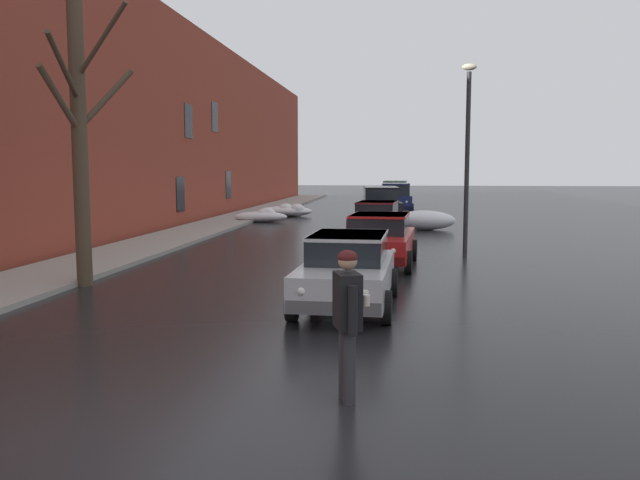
% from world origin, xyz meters
% --- Properties ---
extents(ground_plane, '(200.00, 200.00, 0.00)m').
position_xyz_m(ground_plane, '(0.00, 0.00, 0.00)').
color(ground_plane, black).
extents(left_sidewalk_slab, '(2.59, 80.00, 0.12)m').
position_xyz_m(left_sidewalk_slab, '(-5.84, 18.00, 0.06)').
color(left_sidewalk_slab, gray).
rests_on(left_sidewalk_slab, ground).
extents(brick_townhouse_facade, '(0.63, 80.00, 9.66)m').
position_xyz_m(brick_townhouse_facade, '(-7.63, 18.01, 4.83)').
color(brick_townhouse_facade, brown).
rests_on(brick_townhouse_facade, ground).
extents(snow_bank_near_corner_left, '(2.92, 1.34, 0.74)m').
position_xyz_m(snow_bank_near_corner_left, '(-3.55, 30.25, 0.31)').
color(snow_bank_near_corner_left, white).
rests_on(snow_bank_near_corner_left, ground).
extents(snow_bank_along_left_kerb, '(2.75, 1.31, 0.85)m').
position_xyz_m(snow_bank_along_left_kerb, '(3.77, 22.98, 0.42)').
color(snow_bank_along_left_kerb, white).
rests_on(snow_bank_along_left_kerb, ground).
extents(snow_bank_mid_block_left, '(2.71, 0.96, 0.74)m').
position_xyz_m(snow_bank_mid_block_left, '(-4.16, 26.31, 0.30)').
color(snow_bank_mid_block_left, white).
rests_on(snow_bank_mid_block_left, ground).
extents(bare_tree_second_along_sidewalk, '(2.05, 3.13, 6.92)m').
position_xyz_m(bare_tree_second_along_sidewalk, '(-4.41, 8.09, 3.57)').
color(bare_tree_second_along_sidewalk, '#4C3D2D').
rests_on(bare_tree_second_along_sidewalk, ground).
extents(sedan_silver_approaching_near_lane, '(1.94, 4.12, 1.42)m').
position_xyz_m(sedan_silver_approaching_near_lane, '(1.74, 6.47, 0.75)').
color(sedan_silver_approaching_near_lane, '#B7B7BC').
rests_on(sedan_silver_approaching_near_lane, ground).
extents(sedan_red_parked_kerbside_close, '(2.19, 4.42, 1.42)m').
position_xyz_m(sedan_red_parked_kerbside_close, '(2.16, 12.15, 0.75)').
color(sedan_red_parked_kerbside_close, red).
rests_on(sedan_red_parked_kerbside_close, ground).
extents(sedan_maroon_parked_kerbside_mid, '(2.12, 4.46, 1.42)m').
position_xyz_m(sedan_maroon_parked_kerbside_mid, '(1.84, 19.18, 0.75)').
color(sedan_maroon_parked_kerbside_mid, maroon).
rests_on(sedan_maroon_parked_kerbside_mid, ground).
extents(suv_black_parked_far_down_block, '(2.30, 4.44, 1.82)m').
position_xyz_m(suv_black_parked_far_down_block, '(1.78, 25.53, 0.99)').
color(suv_black_parked_far_down_block, black).
rests_on(suv_black_parked_far_down_block, ground).
extents(suv_darkblue_queued_behind_truck, '(2.12, 4.65, 1.82)m').
position_xyz_m(suv_darkblue_queued_behind_truck, '(2.43, 33.41, 0.99)').
color(suv_darkblue_queued_behind_truck, navy).
rests_on(suv_darkblue_queued_behind_truck, ground).
extents(suv_green_at_far_intersection, '(2.14, 4.55, 1.82)m').
position_xyz_m(suv_green_at_far_intersection, '(2.36, 41.02, 0.99)').
color(suv_green_at_far_intersection, '#1E5633').
rests_on(suv_green_at_far_intersection, ground).
extents(pedestrian_with_coffee, '(0.46, 0.63, 1.76)m').
position_xyz_m(pedestrian_with_coffee, '(2.16, 1.35, 1.04)').
color(pedestrian_with_coffee, '#2D2D33').
rests_on(pedestrian_with_coffee, ground).
extents(street_lamp_post, '(0.44, 0.24, 5.80)m').
position_xyz_m(street_lamp_post, '(4.73, 14.44, 3.26)').
color(street_lamp_post, '#28282D').
rests_on(street_lamp_post, ground).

